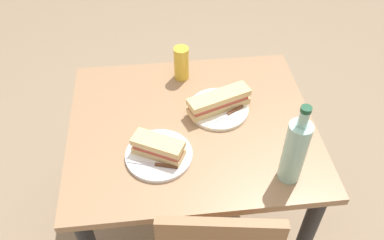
% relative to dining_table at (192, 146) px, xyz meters
% --- Properties ---
extents(ground_plane, '(8.00, 8.00, 0.00)m').
position_rel_dining_table_xyz_m(ground_plane, '(0.00, 0.00, -0.62)').
color(ground_plane, '#8C755B').
extents(dining_table, '(0.94, 0.80, 0.75)m').
position_rel_dining_table_xyz_m(dining_table, '(0.00, 0.00, 0.00)').
color(dining_table, '#997251').
rests_on(dining_table, ground).
extents(plate_near, '(0.24, 0.24, 0.01)m').
position_rel_dining_table_xyz_m(plate_near, '(0.14, 0.15, 0.14)').
color(plate_near, white).
rests_on(plate_near, dining_table).
extents(baguette_sandwich_near, '(0.19, 0.15, 0.07)m').
position_rel_dining_table_xyz_m(baguette_sandwich_near, '(0.14, 0.15, 0.18)').
color(baguette_sandwich_near, '#DBB77A').
rests_on(baguette_sandwich_near, plate_near).
extents(knife_near, '(0.18, 0.06, 0.01)m').
position_rel_dining_table_xyz_m(knife_near, '(0.15, 0.20, 0.15)').
color(knife_near, silver).
rests_on(knife_near, plate_near).
extents(plate_far, '(0.24, 0.24, 0.01)m').
position_rel_dining_table_xyz_m(plate_far, '(-0.11, -0.06, 0.14)').
color(plate_far, silver).
rests_on(plate_far, dining_table).
extents(baguette_sandwich_far, '(0.26, 0.15, 0.07)m').
position_rel_dining_table_xyz_m(baguette_sandwich_far, '(-0.11, -0.06, 0.18)').
color(baguette_sandwich_far, '#DBB77A').
rests_on(baguette_sandwich_far, plate_far).
extents(knife_far, '(0.16, 0.10, 0.01)m').
position_rel_dining_table_xyz_m(knife_far, '(-0.14, -0.02, 0.15)').
color(knife_far, silver).
rests_on(knife_far, plate_far).
extents(water_bottle, '(0.08, 0.08, 0.32)m').
position_rel_dining_table_xyz_m(water_bottle, '(-0.30, 0.28, 0.26)').
color(water_bottle, '#99C6B7').
rests_on(water_bottle, dining_table).
extents(beer_glass, '(0.06, 0.06, 0.15)m').
position_rel_dining_table_xyz_m(beer_glass, '(0.01, -0.29, 0.21)').
color(beer_glass, gold).
rests_on(beer_glass, dining_table).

